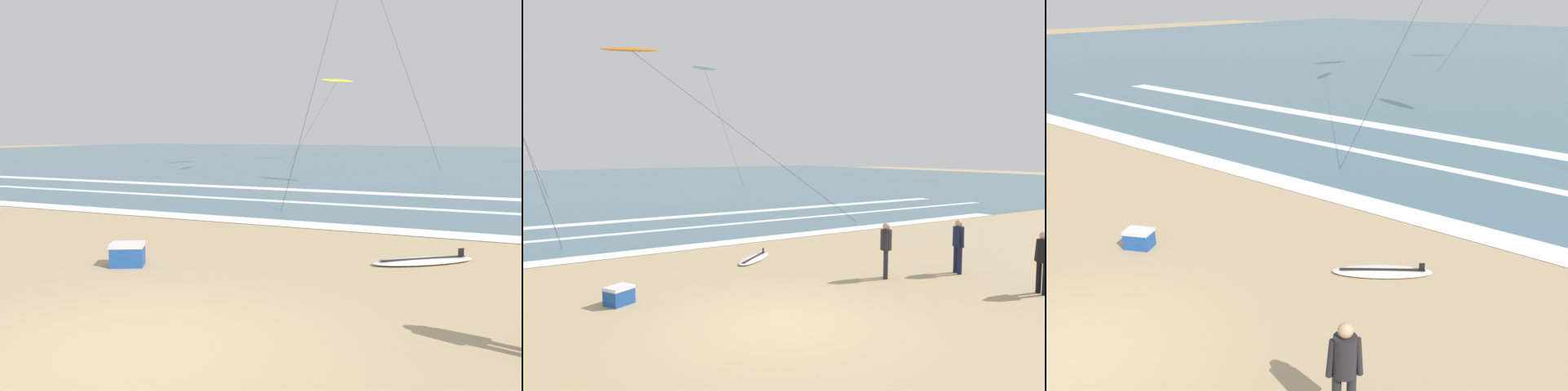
# 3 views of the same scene
# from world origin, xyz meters

# --- Properties ---
(ground_plane) EXTENTS (160.00, 160.00, 0.00)m
(ground_plane) POSITION_xyz_m (0.00, 0.00, 0.00)
(ground_plane) COLOR tan
(wave_foam_shoreline) EXTENTS (42.63, 1.01, 0.01)m
(wave_foam_shoreline) POSITION_xyz_m (-1.79, 8.87, 0.01)
(wave_foam_shoreline) COLOR white
(wave_foam_shoreline) RESTS_ON ocean_surface
(wave_foam_mid_break) EXTENTS (47.95, 0.51, 0.01)m
(wave_foam_mid_break) POSITION_xyz_m (0.88, 13.32, 0.01)
(wave_foam_mid_break) COLOR white
(wave_foam_mid_break) RESTS_ON ocean_surface
(wave_foam_outer_break) EXTENTS (47.04, 0.99, 0.01)m
(wave_foam_outer_break) POSITION_xyz_m (0.57, 17.31, 0.01)
(wave_foam_outer_break) COLOR white
(wave_foam_outer_break) RESTS_ON ocean_surface
(surfer_left_far) EXTENTS (0.42, 0.43, 1.60)m
(surfer_left_far) POSITION_xyz_m (4.46, 1.53, 0.96)
(surfer_left_far) COLOR #232328
(surfer_left_far) RESTS_ON ground
(surfboard_right_spare) EXTENTS (2.03, 1.76, 0.25)m
(surfboard_right_spare) POSITION_xyz_m (2.48, 5.63, 0.05)
(surfboard_right_spare) COLOR silver
(surfboard_right_spare) RESTS_ON ground
(cooler_box) EXTENTS (0.75, 0.68, 0.44)m
(cooler_box) POSITION_xyz_m (-2.55, 3.17, 0.22)
(cooler_box) COLOR #1E4C9E
(cooler_box) RESTS_ON ground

